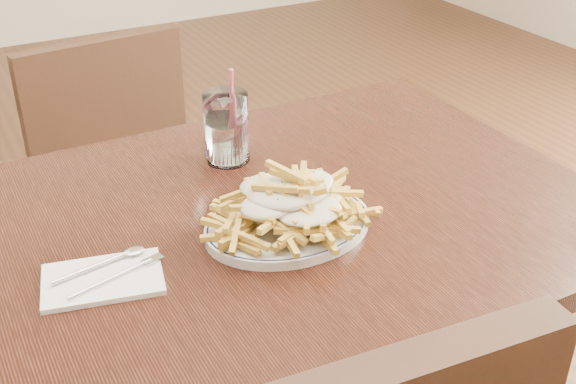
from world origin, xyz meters
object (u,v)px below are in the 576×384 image
water_glass (227,131)px  loaded_fries (288,198)px  table (250,257)px  chair_far (101,168)px  fries_plate (288,225)px

water_glass → loaded_fries: bearing=-93.3°
table → chair_far: bearing=94.3°
fries_plate → loaded_fries: 0.05m
table → loaded_fries: size_ratio=3.95×
table → fries_plate: (0.04, -0.06, 0.09)m
chair_far → loaded_fries: size_ratio=2.84×
chair_far → fries_plate: chair_far is taller
loaded_fries → water_glass: size_ratio=1.66×
fries_plate → chair_far: bearing=96.7°
fries_plate → water_glass: size_ratio=1.60×
chair_far → loaded_fries: bearing=-83.3°
chair_far → loaded_fries: (0.10, -0.85, 0.32)m
table → fries_plate: size_ratio=4.10×
loaded_fries → water_glass: bearing=86.7°
fries_plate → loaded_fries: (0.00, 0.00, 0.05)m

